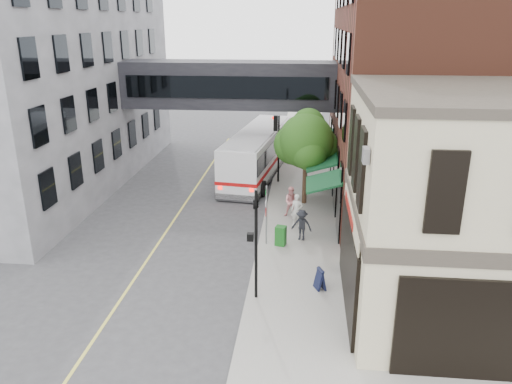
% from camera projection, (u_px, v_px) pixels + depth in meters
% --- Properties ---
extents(ground, '(120.00, 120.00, 0.00)m').
position_uv_depth(ground, '(240.00, 329.00, 18.07)').
color(ground, '#38383A').
rests_on(ground, ground).
extents(sidewalk_main, '(4.00, 60.00, 0.15)m').
position_uv_depth(sidewalk_main, '(301.00, 198.00, 31.01)').
color(sidewalk_main, gray).
rests_on(sidewalk_main, ground).
extents(corner_building, '(10.19, 8.12, 8.45)m').
position_uv_depth(corner_building, '(496.00, 210.00, 17.71)').
color(corner_building, beige).
rests_on(corner_building, ground).
extents(brick_building, '(13.76, 18.00, 14.00)m').
position_uv_depth(brick_building, '(443.00, 85.00, 28.92)').
color(brick_building, '#512619').
rests_on(brick_building, ground).
extents(opposite_building, '(14.00, 24.00, 14.00)m').
position_uv_depth(opposite_building, '(12.00, 78.00, 32.41)').
color(opposite_building, slate).
rests_on(opposite_building, ground).
extents(skyway_bridge, '(14.00, 3.18, 3.00)m').
position_uv_depth(skyway_bridge, '(229.00, 84.00, 33.13)').
color(skyway_bridge, black).
rests_on(skyway_bridge, ground).
extents(traffic_signal_near, '(0.44, 0.22, 4.60)m').
position_uv_depth(traffic_signal_near, '(255.00, 232.00, 18.93)').
color(traffic_signal_near, black).
rests_on(traffic_signal_near, sidewalk_main).
extents(traffic_signal_far, '(0.53, 0.28, 4.50)m').
position_uv_depth(traffic_signal_far, '(277.00, 135.00, 32.92)').
color(traffic_signal_far, black).
rests_on(traffic_signal_far, sidewalk_main).
extents(street_sign_pole, '(0.08, 0.75, 3.00)m').
position_uv_depth(street_sign_pole, '(266.00, 210.00, 23.97)').
color(street_sign_pole, gray).
rests_on(street_sign_pole, sidewalk_main).
extents(street_tree, '(3.80, 3.20, 5.60)m').
position_uv_depth(street_tree, '(306.00, 141.00, 28.99)').
color(street_tree, '#382619').
rests_on(street_tree, sidewalk_main).
extents(lane_marking, '(0.12, 40.00, 0.01)m').
position_uv_depth(lane_marking, '(175.00, 219.00, 27.94)').
color(lane_marking, '#D8CC4C').
rests_on(lane_marking, ground).
extents(bus, '(4.18, 12.16, 3.21)m').
position_uv_depth(bus, '(258.00, 151.00, 35.21)').
color(bus, white).
rests_on(bus, ground).
extents(pedestrian_a, '(0.71, 0.53, 1.75)m').
position_uv_depth(pedestrian_a, '(297.00, 210.00, 26.42)').
color(pedestrian_a, silver).
rests_on(pedestrian_a, sidewalk_main).
extents(pedestrian_b, '(0.88, 0.71, 1.74)m').
position_uv_depth(pedestrian_b, '(292.00, 202.00, 27.65)').
color(pedestrian_b, pink).
rests_on(pedestrian_b, sidewalk_main).
extents(pedestrian_c, '(1.13, 0.81, 1.59)m').
position_uv_depth(pedestrian_c, '(302.00, 225.00, 24.75)').
color(pedestrian_c, black).
rests_on(pedestrian_c, sidewalk_main).
extents(newspaper_box, '(0.58, 0.54, 0.98)m').
position_uv_depth(newspaper_box, '(281.00, 236.00, 24.27)').
color(newspaper_box, '#145918').
rests_on(newspaper_box, sidewalk_main).
extents(sandwich_board, '(0.50, 0.59, 0.90)m').
position_uv_depth(sandwich_board, '(320.00, 279.00, 20.31)').
color(sandwich_board, black).
rests_on(sandwich_board, sidewalk_main).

